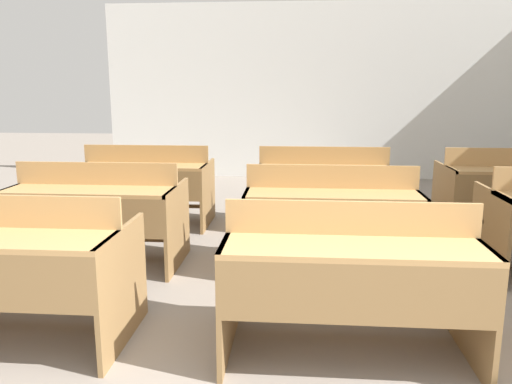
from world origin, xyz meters
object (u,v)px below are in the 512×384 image
Objects in this scene: bench_second_center at (331,216)px; bench_third_center at (323,185)px; bench_front_left at (6,265)px; bench_third_left at (146,182)px; bench_front_center at (350,275)px; bench_third_right at (511,187)px; bench_second_left at (97,211)px.

bench_second_center and bench_third_center have the same top height.
bench_front_left is 2.31m from bench_second_center.
bench_front_left is at bearing -90.68° from bench_third_left.
bench_front_center and bench_third_right have the same top height.
bench_third_left is at bearing 89.32° from bench_front_left.
bench_front_center is 1.00× the size of bench_third_right.
bench_second_left is 1.00× the size of bench_third_right.
bench_front_center is at bearing -89.35° from bench_second_center.
bench_third_center is at bearing -179.41° from bench_third_right.
bench_front_center and bench_second_center have the same top height.
bench_second_center and bench_third_left have the same top height.
bench_third_center is at bearing 90.22° from bench_front_center.
bench_front_left and bench_front_center have the same top height.
bench_third_center and bench_third_right have the same top height.
bench_front_left and bench_third_right have the same top height.
bench_front_left is 3.22m from bench_third_center.
bench_second_left and bench_third_right have the same top height.
bench_front_left and bench_third_center have the same top height.
bench_third_left and bench_third_center have the same top height.
bench_third_left is (0.03, 2.57, 0.00)m from bench_front_left.
bench_second_left and bench_second_center have the same top height.
bench_second_center is at bearing 34.03° from bench_front_left.
bench_third_left is at bearing 126.37° from bench_front_center.
bench_second_center is 2.32m from bench_third_right.
bench_third_right is (3.81, 1.32, 0.00)m from bench_second_left.
bench_third_right is at bearing 34.29° from bench_front_left.
bench_second_left is at bearing 146.14° from bench_front_center.
bench_third_left is at bearing 145.71° from bench_second_center.
bench_third_right is at bearing 0.59° from bench_third_center.
bench_front_center is 3.20m from bench_third_left.
bench_third_center is (1.89, 0.01, 0.00)m from bench_third_left.
bench_front_left is 1.00× the size of bench_second_center.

